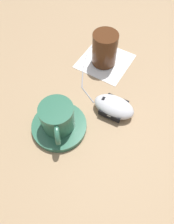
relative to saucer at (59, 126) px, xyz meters
The scene contains 7 objects.
ground_plane 0.13m from the saucer, 107.62° to the left, with size 3.00×3.00×0.00m, color #9E7F5B.
saucer is the anchor object (origin of this frame).
coffee_cup 0.04m from the saucer, 108.25° to the right, with size 0.08×0.09×0.06m.
computer_mouse 0.13m from the saucer, 54.38° to the left, with size 0.10×0.07×0.04m.
mouse_cable 0.21m from the saucer, 105.45° to the left, with size 0.12×0.24×0.00m.
napkin_under_glass 0.24m from the saucer, 96.18° to the left, with size 0.13×0.13×0.00m, color white.
drinking_glass 0.23m from the saucer, 96.80° to the left, with size 0.07×0.07×0.09m, color #4C2814.
Camera 1 is at (0.22, -0.28, 0.44)m, focal length 35.00 mm.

